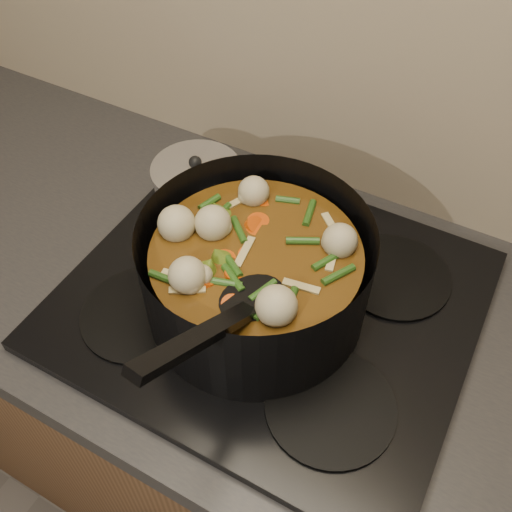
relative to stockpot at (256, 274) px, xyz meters
The scene contains 4 objects.
counter 0.55m from the stockpot, 69.50° to the left, with size 2.64×0.64×0.91m.
stovetop 0.09m from the stockpot, 69.50° to the left, with size 0.62×0.54×0.03m.
stockpot is the anchor object (origin of this frame).
saucepan 0.23m from the stockpot, 144.32° to the left, with size 0.15×0.15×0.12m.
Camera 1 is at (0.24, 1.44, 1.65)m, focal length 40.00 mm.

